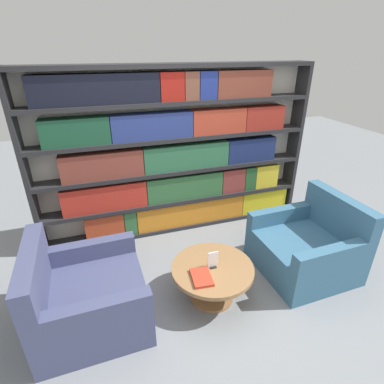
# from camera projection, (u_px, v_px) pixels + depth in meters

# --- Properties ---
(ground_plane) EXTENTS (14.00, 14.00, 0.00)m
(ground_plane) POSITION_uv_depth(u_px,v_px,m) (219.00, 299.00, 3.02)
(ground_plane) COLOR gray
(bookshelf) EXTENTS (3.53, 0.30, 2.13)m
(bookshelf) POSITION_uv_depth(u_px,v_px,m) (177.00, 156.00, 3.83)
(bookshelf) COLOR silver
(bookshelf) RESTS_ON ground_plane
(armchair_left) EXTENTS (0.96, 0.97, 0.85)m
(armchair_left) POSITION_uv_depth(u_px,v_px,m) (86.00, 298.00, 2.67)
(armchair_left) COLOR #42476B
(armchair_left) RESTS_ON ground_plane
(armchair_right) EXTENTS (0.97, 0.97, 0.85)m
(armchair_right) POSITION_uv_depth(u_px,v_px,m) (307.00, 247.00, 3.34)
(armchair_right) COLOR #386684
(armchair_right) RESTS_ON ground_plane
(coffee_table) EXTENTS (0.80, 0.80, 0.38)m
(coffee_table) POSITION_uv_depth(u_px,v_px,m) (212.00, 276.00, 2.93)
(coffee_table) COLOR olive
(coffee_table) RESTS_ON ground_plane
(table_sign) EXTENTS (0.10, 0.06, 0.17)m
(table_sign) POSITION_uv_depth(u_px,v_px,m) (213.00, 261.00, 2.85)
(table_sign) COLOR black
(table_sign) RESTS_ON coffee_table
(stray_book) EXTENTS (0.20, 0.27, 0.03)m
(stray_book) POSITION_uv_depth(u_px,v_px,m) (202.00, 277.00, 2.73)
(stray_book) COLOR #B73823
(stray_book) RESTS_ON coffee_table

